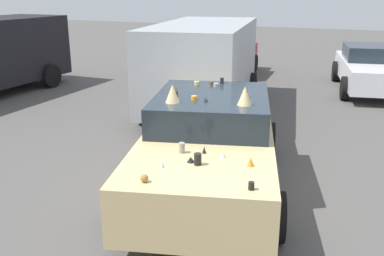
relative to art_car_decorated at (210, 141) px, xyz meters
The scene contains 5 objects.
ground_plane 0.72m from the art_car_decorated, 163.43° to the right, with size 60.00×60.00×0.00m, color #514F4C.
art_car_decorated is the anchor object (origin of this frame).
parked_van_far_right 4.52m from the art_car_decorated, 24.00° to the left, with size 5.26×3.04×2.15m.
parked_sedan_behind_left 8.40m from the art_car_decorated, 13.45° to the right, with size 4.58×2.68×1.33m.
parked_sedan_behind_right 8.97m from the art_car_decorated, 19.42° to the left, with size 4.22×2.26×1.53m.
Camera 1 is at (-5.80, -2.31, 2.93)m, focal length 40.74 mm.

